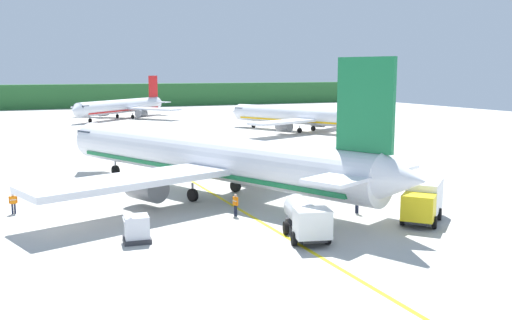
{
  "coord_description": "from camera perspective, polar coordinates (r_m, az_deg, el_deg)",
  "views": [
    {
      "loc": [
        -7.53,
        -23.57,
        10.9
      ],
      "look_at": [
        10.95,
        18.84,
        3.69
      ],
      "focal_mm": 39.85,
      "sensor_mm": 36.0,
      "label": 1
    }
  ],
  "objects": [
    {
      "name": "airliner_far_taxiway",
      "position": [
        137.21,
        -13.25,
        5.25
      ],
      "size": [
        27.15,
        26.43,
        9.91
      ],
      "color": "silver",
      "rests_on": "ground"
    },
    {
      "name": "service_truck_fuel",
      "position": [
        43.51,
        16.42,
        -3.86
      ],
      "size": [
        5.76,
        5.48,
        2.91
      ],
      "color": "yellow",
      "rests_on": "ground"
    },
    {
      "name": "crew_loader_right",
      "position": [
        43.31,
        -2.07,
        -4.35
      ],
      "size": [
        0.33,
        0.61,
        1.72
      ],
      "color": "#191E33",
      "rests_on": "ground"
    },
    {
      "name": "crew_loader_left",
      "position": [
        47.83,
        -23.19,
        -3.89
      ],
      "size": [
        0.63,
        0.25,
        1.61
      ],
      "color": "#191E33",
      "rests_on": "ground"
    },
    {
      "name": "airliner_foreground",
      "position": [
        50.36,
        -4.92,
        0.25
      ],
      "size": [
        33.13,
        39.33,
        11.9
      ],
      "color": "white",
      "rests_on": "ground"
    },
    {
      "name": "distant_treeline",
      "position": [
        180.32,
        -21.25,
        5.93
      ],
      "size": [
        216.0,
        6.0,
        7.14
      ],
      "primitive_type": "cube",
      "color": "#28602D",
      "rests_on": "ground"
    },
    {
      "name": "cargo_container_near",
      "position": [
        37.69,
        -11.93,
        -6.76
      ],
      "size": [
        1.9,
        1.9,
        1.87
      ],
      "color": "#333338",
      "rests_on": "ground"
    },
    {
      "name": "ground",
      "position": [
        72.8,
        -17.33,
        -0.24
      ],
      "size": [
        240.0,
        320.0,
        0.2
      ],
      "primitive_type": "cube",
      "color": "#B7B5AD"
    },
    {
      "name": "airliner_mid_apron",
      "position": [
        104.43,
        4.76,
        4.4
      ],
      "size": [
        27.35,
        32.38,
        9.94
      ],
      "color": "white",
      "rests_on": "ground"
    },
    {
      "name": "apron_guide_line",
      "position": [
        47.06,
        -2.41,
        -4.54
      ],
      "size": [
        0.3,
        60.0,
        0.01
      ],
      "primitive_type": "cube",
      "color": "yellow",
      "rests_on": "ground"
    },
    {
      "name": "service_truck_baggage",
      "position": [
        37.69,
        5.01,
        -5.79
      ],
      "size": [
        3.34,
        5.93,
        2.4
      ],
      "color": "white",
      "rests_on": "ground"
    },
    {
      "name": "crew_marshaller",
      "position": [
        44.82,
        10.11,
        -3.99
      ],
      "size": [
        0.35,
        0.61,
        1.76
      ],
      "color": "#191E33",
      "rests_on": "ground"
    }
  ]
}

